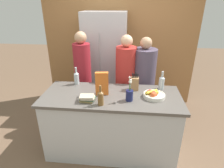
{
  "coord_description": "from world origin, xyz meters",
  "views": [
    {
      "loc": [
        0.24,
        -2.23,
        2.08
      ],
      "look_at": [
        0.0,
        0.1,
        1.03
      ],
      "focal_mm": 30.0,
      "sensor_mm": 36.0,
      "label": 1
    }
  ],
  "objects_px": {
    "bottle_vinegar": "(162,82)",
    "book_stack": "(87,98)",
    "flower_vase": "(129,94)",
    "bottle_oil": "(76,78)",
    "coffee_mug": "(106,84)",
    "refrigerator": "(105,63)",
    "bottle_wine": "(101,97)",
    "person_at_sink": "(83,74)",
    "cereal_box": "(102,84)",
    "person_in_blue": "(125,78)",
    "fruit_bowl": "(153,95)",
    "knife_block": "(135,83)",
    "person_in_red_tee": "(143,80)"
  },
  "relations": [
    {
      "from": "fruit_bowl",
      "to": "person_in_blue",
      "type": "xyz_separation_m",
      "value": [
        -0.39,
        0.65,
        -0.04
      ]
    },
    {
      "from": "cereal_box",
      "to": "coffee_mug",
      "type": "distance_m",
      "value": 0.28
    },
    {
      "from": "knife_block",
      "to": "cereal_box",
      "type": "height_order",
      "value": "cereal_box"
    },
    {
      "from": "cereal_box",
      "to": "bottle_vinegar",
      "type": "bearing_deg",
      "value": 17.58
    },
    {
      "from": "bottle_wine",
      "to": "cereal_box",
      "type": "bearing_deg",
      "value": 95.37
    },
    {
      "from": "knife_block",
      "to": "person_at_sink",
      "type": "relative_size",
      "value": 0.16
    },
    {
      "from": "bottle_vinegar",
      "to": "person_in_blue",
      "type": "bearing_deg",
      "value": 144.84
    },
    {
      "from": "coffee_mug",
      "to": "person_in_blue",
      "type": "height_order",
      "value": "person_in_blue"
    },
    {
      "from": "fruit_bowl",
      "to": "bottle_vinegar",
      "type": "bearing_deg",
      "value": 63.9
    },
    {
      "from": "bottle_oil",
      "to": "bottle_wine",
      "type": "height_order",
      "value": "bottle_oil"
    },
    {
      "from": "knife_block",
      "to": "bottle_vinegar",
      "type": "height_order",
      "value": "bottle_vinegar"
    },
    {
      "from": "flower_vase",
      "to": "person_at_sink",
      "type": "bearing_deg",
      "value": 134.98
    },
    {
      "from": "flower_vase",
      "to": "bottle_oil",
      "type": "height_order",
      "value": "flower_vase"
    },
    {
      "from": "coffee_mug",
      "to": "book_stack",
      "type": "distance_m",
      "value": 0.49
    },
    {
      "from": "book_stack",
      "to": "bottle_vinegar",
      "type": "height_order",
      "value": "bottle_vinegar"
    },
    {
      "from": "fruit_bowl",
      "to": "person_at_sink",
      "type": "distance_m",
      "value": 1.31
    },
    {
      "from": "bottle_vinegar",
      "to": "person_in_blue",
      "type": "height_order",
      "value": "person_in_blue"
    },
    {
      "from": "bottle_oil",
      "to": "person_in_blue",
      "type": "relative_size",
      "value": 0.17
    },
    {
      "from": "person_in_blue",
      "to": "refrigerator",
      "type": "bearing_deg",
      "value": 107.48
    },
    {
      "from": "fruit_bowl",
      "to": "flower_vase",
      "type": "bearing_deg",
      "value": -159.96
    },
    {
      "from": "bottle_wine",
      "to": "bottle_vinegar",
      "type": "bearing_deg",
      "value": 34.03
    },
    {
      "from": "flower_vase",
      "to": "person_at_sink",
      "type": "height_order",
      "value": "person_at_sink"
    },
    {
      "from": "bottle_oil",
      "to": "person_in_blue",
      "type": "xyz_separation_m",
      "value": [
        0.73,
        0.33,
        -0.11
      ]
    },
    {
      "from": "flower_vase",
      "to": "book_stack",
      "type": "relative_size",
      "value": 1.66
    },
    {
      "from": "bottle_vinegar",
      "to": "bottle_wine",
      "type": "xyz_separation_m",
      "value": [
        -0.79,
        -0.54,
        -0.0
      ]
    },
    {
      "from": "refrigerator",
      "to": "bottle_wine",
      "type": "height_order",
      "value": "refrigerator"
    },
    {
      "from": "bottle_oil",
      "to": "book_stack",
      "type": "bearing_deg",
      "value": -61.23
    },
    {
      "from": "book_stack",
      "to": "bottle_oil",
      "type": "relative_size",
      "value": 0.74
    },
    {
      "from": "coffee_mug",
      "to": "bottle_oil",
      "type": "xyz_separation_m",
      "value": [
        -0.45,
        0.05,
        0.06
      ]
    },
    {
      "from": "bottle_vinegar",
      "to": "book_stack",
      "type": "bearing_deg",
      "value": -154.65
    },
    {
      "from": "refrigerator",
      "to": "bottle_wine",
      "type": "xyz_separation_m",
      "value": [
        0.15,
        -1.54,
        0.06
      ]
    },
    {
      "from": "refrigerator",
      "to": "coffee_mug",
      "type": "height_order",
      "value": "refrigerator"
    },
    {
      "from": "refrigerator",
      "to": "bottle_vinegar",
      "type": "xyz_separation_m",
      "value": [
        0.94,
        -1.0,
        0.06
      ]
    },
    {
      "from": "knife_block",
      "to": "book_stack",
      "type": "bearing_deg",
      "value": -146.05
    },
    {
      "from": "bottle_vinegar",
      "to": "person_in_blue",
      "type": "xyz_separation_m",
      "value": [
        -0.52,
        0.37,
        -0.11
      ]
    },
    {
      "from": "coffee_mug",
      "to": "bottle_wine",
      "type": "distance_m",
      "value": 0.53
    },
    {
      "from": "bottle_oil",
      "to": "person_at_sink",
      "type": "bearing_deg",
      "value": 89.38
    },
    {
      "from": "bottle_oil",
      "to": "flower_vase",
      "type": "bearing_deg",
      "value": -28.42
    },
    {
      "from": "refrigerator",
      "to": "person_at_sink",
      "type": "distance_m",
      "value": 0.67
    },
    {
      "from": "refrigerator",
      "to": "person_in_red_tee",
      "type": "xyz_separation_m",
      "value": [
        0.71,
        -0.6,
        -0.08
      ]
    },
    {
      "from": "bottle_vinegar",
      "to": "person_at_sink",
      "type": "bearing_deg",
      "value": 161.91
    },
    {
      "from": "coffee_mug",
      "to": "person_at_sink",
      "type": "bearing_deg",
      "value": 137.22
    },
    {
      "from": "bottle_oil",
      "to": "person_in_red_tee",
      "type": "xyz_separation_m",
      "value": [
        1.03,
        0.36,
        -0.14
      ]
    },
    {
      "from": "book_stack",
      "to": "person_in_blue",
      "type": "bearing_deg",
      "value": 61.47
    },
    {
      "from": "bottle_oil",
      "to": "person_in_blue",
      "type": "distance_m",
      "value": 0.81
    },
    {
      "from": "bottle_vinegar",
      "to": "person_in_red_tee",
      "type": "height_order",
      "value": "person_in_red_tee"
    },
    {
      "from": "refrigerator",
      "to": "bottle_oil",
      "type": "bearing_deg",
      "value": -107.96
    },
    {
      "from": "refrigerator",
      "to": "cereal_box",
      "type": "height_order",
      "value": "refrigerator"
    },
    {
      "from": "coffee_mug",
      "to": "book_stack",
      "type": "relative_size",
      "value": 0.6
    },
    {
      "from": "refrigerator",
      "to": "fruit_bowl",
      "type": "bearing_deg",
      "value": -57.82
    }
  ]
}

